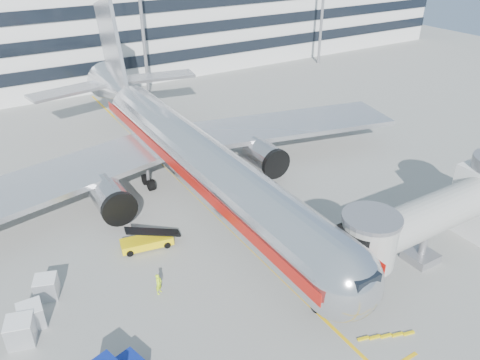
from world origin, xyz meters
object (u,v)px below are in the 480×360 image
main_jet (186,150)px  belt_loader (147,241)px  ramp_worker (159,284)px  cargo_container_left (21,331)px  cargo_container_right (47,287)px  cargo_container_front (31,316)px

main_jet → belt_loader: main_jet is taller
belt_loader → ramp_worker: size_ratio=2.72×
cargo_container_left → cargo_container_right: (2.23, 3.41, -0.07)m
main_jet → cargo_container_front: bearing=-146.4°
main_jet → cargo_container_front: 20.19m
cargo_container_front → ramp_worker: bearing=-10.3°
belt_loader → cargo_container_left: bearing=-153.6°
cargo_container_right → ramp_worker: ramp_worker is taller
belt_loader → cargo_container_left: (-10.31, -5.11, 0.28)m
main_jet → ramp_worker: bearing=-123.6°
cargo_container_left → cargo_container_right: 4.08m
ramp_worker → cargo_container_right: bearing=114.3°
main_jet → ramp_worker: (-8.32, -12.51, -3.42)m
ramp_worker → belt_loader: bearing=40.6°
main_jet → cargo_container_left: bearing=-145.1°
main_jet → cargo_container_right: (-15.14, -8.69, -3.44)m
main_jet → cargo_container_right: size_ratio=26.82×
main_jet → cargo_container_left: (-17.36, -12.10, -3.37)m
cargo_container_right → cargo_container_front: size_ratio=1.18×
belt_loader → ramp_worker: belt_loader is taller
ramp_worker → cargo_container_left: bearing=141.0°
cargo_container_front → cargo_container_right: bearing=58.5°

